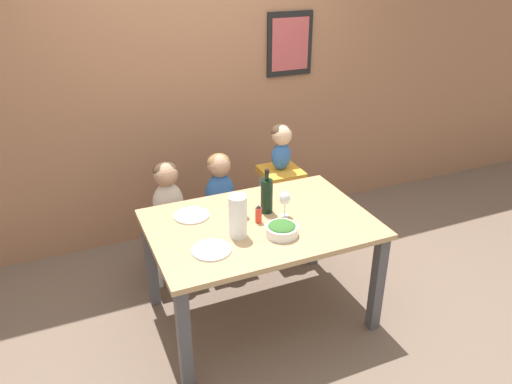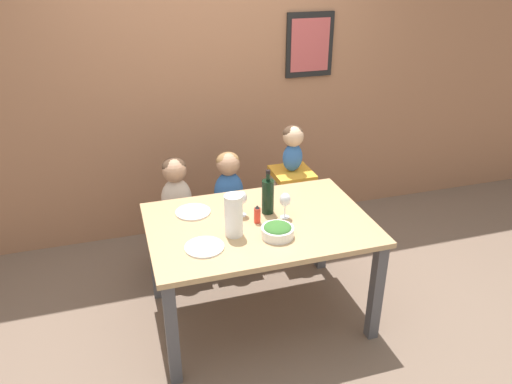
{
  "view_description": "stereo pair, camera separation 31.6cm",
  "coord_description": "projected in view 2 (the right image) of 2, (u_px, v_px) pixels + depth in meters",
  "views": [
    {
      "loc": [
        -1.12,
        -2.53,
        2.34
      ],
      "look_at": [
        0.0,
        0.07,
        0.93
      ],
      "focal_mm": 35.0,
      "sensor_mm": 36.0,
      "label": 1
    },
    {
      "loc": [
        -0.83,
        -2.64,
        2.34
      ],
      "look_at": [
        0.0,
        0.07,
        0.93
      ],
      "focal_mm": 35.0,
      "sensor_mm": 36.0,
      "label": 2
    }
  ],
  "objects": [
    {
      "name": "paper_towel_roll",
      "position": [
        234.0,
        215.0,
        2.99
      ],
      "size": [
        0.11,
        0.11,
        0.27
      ],
      "color": "white",
      "rests_on": "dining_table"
    },
    {
      "name": "wall_back",
      "position": [
        210.0,
        79.0,
        4.1
      ],
      "size": [
        10.0,
        0.09,
        2.7
      ],
      "color": "#9E6B4C",
      "rests_on": "ground_plane"
    },
    {
      "name": "person_child_left",
      "position": [
        175.0,
        185.0,
        3.7
      ],
      "size": [
        0.23,
        0.18,
        0.48
      ],
      "color": "beige",
      "rests_on": "chair_far_left"
    },
    {
      "name": "condiment_bottle_hot_sauce",
      "position": [
        257.0,
        214.0,
        3.16
      ],
      "size": [
        0.04,
        0.04,
        0.12
      ],
      "color": "red",
      "rests_on": "dining_table"
    },
    {
      "name": "chair_far_left",
      "position": [
        179.0,
        226.0,
        3.86
      ],
      "size": [
        0.36,
        0.38,
        0.46
      ],
      "color": "silver",
      "rests_on": "ground_plane"
    },
    {
      "name": "wine_glass_far",
      "position": [
        242.0,
        198.0,
        3.21
      ],
      "size": [
        0.07,
        0.07,
        0.17
      ],
      "color": "white",
      "rests_on": "dining_table"
    },
    {
      "name": "chair_right_highchair",
      "position": [
        291.0,
        191.0,
        4.02
      ],
      "size": [
        0.31,
        0.33,
        0.74
      ],
      "color": "silver",
      "rests_on": "ground_plane"
    },
    {
      "name": "dinner_plate_back_left",
      "position": [
        193.0,
        212.0,
        3.29
      ],
      "size": [
        0.23,
        0.23,
        0.01
      ],
      "color": "silver",
      "rests_on": "dining_table"
    },
    {
      "name": "dining_table",
      "position": [
        259.0,
        236.0,
        3.23
      ],
      "size": [
        1.42,
        0.96,
        0.75
      ],
      "color": "tan",
      "rests_on": "ground_plane"
    },
    {
      "name": "person_child_center",
      "position": [
        228.0,
        179.0,
        3.81
      ],
      "size": [
        0.23,
        0.18,
        0.48
      ],
      "color": "#3366B2",
      "rests_on": "chair_far_center"
    },
    {
      "name": "wine_glass_near",
      "position": [
        285.0,
        200.0,
        3.18
      ],
      "size": [
        0.07,
        0.07,
        0.17
      ],
      "color": "white",
      "rests_on": "dining_table"
    },
    {
      "name": "dinner_plate_front_left",
      "position": [
        204.0,
        247.0,
        2.91
      ],
      "size": [
        0.23,
        0.23,
        0.01
      ],
      "color": "silver",
      "rests_on": "dining_table"
    },
    {
      "name": "chair_far_center",
      "position": [
        229.0,
        219.0,
        3.96
      ],
      "size": [
        0.36,
        0.38,
        0.46
      ],
      "color": "silver",
      "rests_on": "ground_plane"
    },
    {
      "name": "person_baby_right",
      "position": [
        293.0,
        143.0,
        3.84
      ],
      "size": [
        0.16,
        0.17,
        0.37
      ],
      "color": "#3366B2",
      "rests_on": "chair_right_highchair"
    },
    {
      "name": "salad_bowl_large",
      "position": [
        278.0,
        231.0,
        3.01
      ],
      "size": [
        0.2,
        0.2,
        0.08
      ],
      "color": "white",
      "rests_on": "dining_table"
    },
    {
      "name": "wine_bottle",
      "position": [
        268.0,
        196.0,
        3.25
      ],
      "size": [
        0.08,
        0.08,
        0.3
      ],
      "color": "black",
      "rests_on": "dining_table"
    },
    {
      "name": "ground_plane",
      "position": [
        259.0,
        314.0,
        3.52
      ],
      "size": [
        14.0,
        14.0,
        0.0
      ],
      "primitive_type": "plane",
      "color": "#705B4C"
    }
  ]
}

